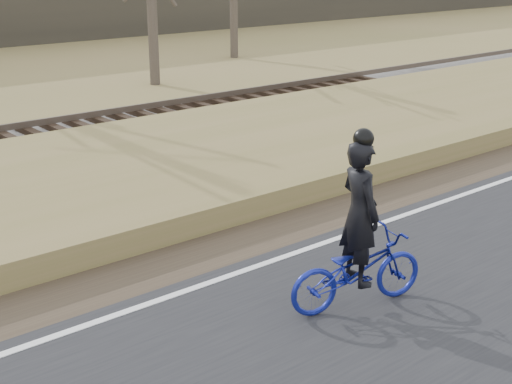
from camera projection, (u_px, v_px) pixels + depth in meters
cyclist at (358, 252)px, 9.17m from camera, size 2.04×1.14×2.40m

